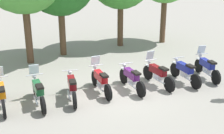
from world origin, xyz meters
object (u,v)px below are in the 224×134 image
object	(u,v)px
motorcycle_0	(1,94)
motorcycle_1	(38,91)
motorcycle_5	(158,74)
motorcycle_7	(207,67)
motorcycle_2	(72,87)
motorcycle_4	(131,78)
motorcycle_3	(101,80)
motorcycle_6	(185,71)

from	to	relation	value
motorcycle_0	motorcycle_1	distance (m)	1.28
motorcycle_5	motorcycle_7	bearing A→B (deg)	-96.82
motorcycle_1	motorcycle_5	bearing A→B (deg)	-91.86
motorcycle_2	motorcycle_4	distance (m)	2.48
motorcycle_2	motorcycle_5	distance (m)	3.73
motorcycle_3	motorcycle_4	xyz separation A→B (m)	(1.24, -0.29, -0.01)
motorcycle_3	motorcycle_7	bearing A→B (deg)	-93.10
motorcycle_1	motorcycle_3	distance (m)	2.49
motorcycle_1	motorcycle_7	distance (m)	7.48
motorcycle_4	motorcycle_6	xyz separation A→B (m)	(2.49, -0.26, 0.00)
motorcycle_4	motorcycle_7	size ratio (longest dim) A/B	1.02
motorcycle_2	motorcycle_3	size ratio (longest dim) A/B	0.99
motorcycle_4	motorcycle_7	world-z (taller)	motorcycle_7
motorcycle_1	motorcycle_6	world-z (taller)	motorcycle_1
motorcycle_6	motorcycle_3	bearing A→B (deg)	84.96
motorcycle_1	motorcycle_3	bearing A→B (deg)	-87.40
motorcycle_5	motorcycle_6	distance (m)	1.27
motorcycle_0	motorcycle_3	distance (m)	3.74
motorcycle_2	motorcycle_5	bearing A→B (deg)	-81.18
motorcycle_4	motorcycle_5	bearing A→B (deg)	-89.90
motorcycle_0	motorcycle_6	world-z (taller)	motorcycle_0
motorcycle_0	motorcycle_2	xyz separation A→B (m)	(2.49, -0.38, -0.01)
motorcycle_0	motorcycle_1	world-z (taller)	same
motorcycle_1	motorcycle_4	size ratio (longest dim) A/B	1.00
motorcycle_6	motorcycle_7	size ratio (longest dim) A/B	1.02
motorcycle_7	motorcycle_0	bearing A→B (deg)	98.13
motorcycle_6	motorcycle_1	bearing A→B (deg)	88.83
motorcycle_2	motorcycle_6	xyz separation A→B (m)	(4.97, -0.40, 0.00)
motorcycle_6	motorcycle_7	xyz separation A→B (m)	(1.25, 0.02, 0.01)
motorcycle_5	motorcycle_6	xyz separation A→B (m)	(1.25, -0.22, -0.01)
motorcycle_4	motorcycle_7	xyz separation A→B (m)	(3.74, -0.23, 0.01)
motorcycle_2	motorcycle_6	world-z (taller)	same
motorcycle_5	motorcycle_2	bearing A→B (deg)	85.03
motorcycle_3	motorcycle_5	xyz separation A→B (m)	(2.48, -0.33, 0.00)
motorcycle_2	motorcycle_3	distance (m)	1.25
motorcycle_3	motorcycle_0	bearing A→B (deg)	89.39
motorcycle_5	motorcycle_3	bearing A→B (deg)	80.22
motorcycle_0	motorcycle_5	world-z (taller)	same
motorcycle_4	motorcycle_0	bearing A→B (deg)	85.65
motorcycle_1	motorcycle_2	world-z (taller)	motorcycle_1
motorcycle_0	motorcycle_1	xyz separation A→B (m)	(1.24, -0.29, 0.00)
motorcycle_3	motorcycle_4	distance (m)	1.28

